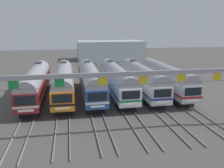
{
  "coord_description": "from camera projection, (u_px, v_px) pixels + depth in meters",
  "views": [
    {
      "loc": [
        -5.13,
        -35.42,
        10.78
      ],
      "look_at": [
        1.15,
        -1.15,
        2.2
      ],
      "focal_mm": 37.58,
      "sensor_mm": 36.0,
      "label": 1
    }
  ],
  "objects": [
    {
      "name": "catenary_gantry",
      "position": [
        123.0,
        83.0,
        23.13
      ],
      "size": [
        25.72,
        0.44,
        6.97
      ],
      "color": "gray",
      "rests_on": "ground"
    },
    {
      "name": "commuter_train_maroon",
      "position": [
        35.0,
        82.0,
        34.87
      ],
      "size": [
        2.88,
        18.06,
        5.05
      ],
      "color": "maroon",
      "rests_on": "ground"
    },
    {
      "name": "commuter_train_white",
      "position": [
        116.0,
        79.0,
        37.02
      ],
      "size": [
        2.88,
        18.06,
        5.05
      ],
      "color": "white",
      "rests_on": "ground"
    },
    {
      "name": "maintenance_building",
      "position": [
        110.0,
        50.0,
        78.01
      ],
      "size": [
        21.56,
        10.0,
        6.12
      ],
      "primitive_type": "cube",
      "color": "#9EB2B7",
      "rests_on": "ground"
    },
    {
      "name": "ground_plane",
      "position": [
        104.0,
        96.0,
        37.31
      ],
      "size": [
        160.0,
        160.0,
        0.0
      ],
      "primitive_type": "plane",
      "color": "#4C4944"
    },
    {
      "name": "commuter_train_blue",
      "position": [
        90.0,
        80.0,
        36.31
      ],
      "size": [
        2.88,
        18.06,
        5.05
      ],
      "color": "#284C9E",
      "rests_on": "ground"
    },
    {
      "name": "commuter_train_stainless",
      "position": [
        165.0,
        77.0,
        38.45
      ],
      "size": [
        2.88,
        18.06,
        4.77
      ],
      "color": "#B2B5BA",
      "rests_on": "ground"
    },
    {
      "name": "track_bed",
      "position": [
        93.0,
        75.0,
        53.53
      ],
      "size": [
        21.99,
        70.0,
        0.15
      ],
      "color": "gray",
      "rests_on": "ground"
    },
    {
      "name": "commuter_train_orange",
      "position": [
        64.0,
        81.0,
        35.59
      ],
      "size": [
        2.88,
        18.06,
        5.05
      ],
      "color": "orange",
      "rests_on": "ground"
    },
    {
      "name": "commuter_train_silver",
      "position": [
        141.0,
        78.0,
        37.74
      ],
      "size": [
        2.88,
        18.06,
        5.05
      ],
      "color": "silver",
      "rests_on": "ground"
    }
  ]
}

